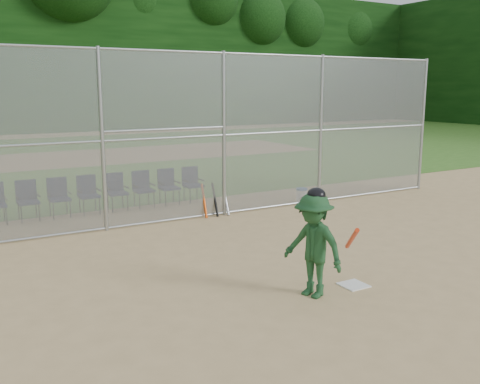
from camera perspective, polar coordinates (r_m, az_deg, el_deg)
ground at (r=8.93m, az=8.23°, el=-9.64°), size 100.00×100.00×0.00m
grass_strip at (r=25.25m, az=-18.04°, el=3.41°), size 100.00×100.00×0.00m
dirt_patch_far at (r=25.25m, az=-18.04°, el=3.42°), size 24.00×24.00×0.00m
backstop_fence at (r=12.69m, az=-5.73°, el=6.18°), size 16.09×0.09×4.00m
treeline at (r=27.12m, az=-19.71°, el=15.46°), size 81.00×60.00×11.00m
home_plate at (r=8.94m, az=12.01°, el=-9.68°), size 0.40×0.40×0.02m
batter_at_plate at (r=8.16m, az=7.85°, el=-5.57°), size 1.05×1.32×1.69m
water_cooler at (r=14.92m, az=6.59°, el=-0.35°), size 0.32×0.32×0.40m
spare_bats at (r=13.25m, az=-2.69°, el=-0.82°), size 0.66×0.36×0.83m
chair_1 at (r=13.70m, az=-21.66°, el=-0.91°), size 0.54×0.52×0.96m
chair_2 at (r=13.82m, az=-18.70°, el=-0.61°), size 0.54×0.52×0.96m
chair_3 at (r=13.98m, az=-15.80°, el=-0.31°), size 0.54×0.52×0.96m
chair_4 at (r=14.17m, az=-12.97°, el=-0.02°), size 0.54×0.52×0.96m
chair_5 at (r=14.40m, az=-10.21°, el=0.26°), size 0.54×0.52×0.96m
chair_6 at (r=14.65m, az=-7.55°, el=0.53°), size 0.54×0.52×0.96m
chair_7 at (r=14.94m, az=-4.99°, el=0.79°), size 0.54×0.52×0.96m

